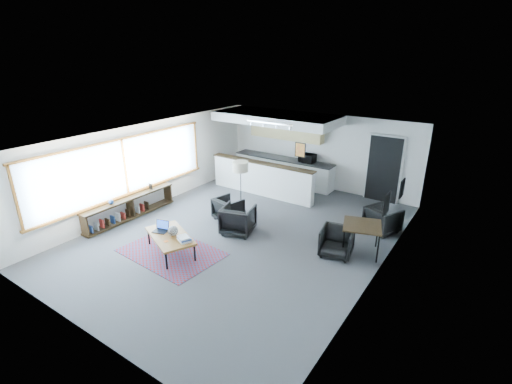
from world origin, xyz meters
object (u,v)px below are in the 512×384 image
Objects in this scene: armchair_right at (238,218)px; book_stack at (184,239)px; ceramic_pot at (173,231)px; dining_chair_far at (383,220)px; microwave at (307,157)px; laptop at (162,228)px; dining_chair_near at (337,243)px; coffee_table at (170,236)px; floor_lamp at (240,169)px; dining_table at (362,227)px; armchair_left at (228,208)px.

book_stack is at bearing 66.28° from armchair_right.
armchair_right is at bearing 82.93° from book_stack.
dining_chair_far is (3.80, 3.93, -0.26)m from ceramic_pot.
armchair_right is 4.20m from microwave.
book_stack is 5.94m from microwave.
microwave is at bearing 65.67° from laptop.
dining_chair_far is (0.54, 1.84, 0.01)m from dining_chair_near.
dining_chair_near is 0.97× the size of dining_chair_far.
laptop is 0.83m from book_stack.
coffee_table is at bearing 51.63° from armchair_right.
floor_lamp reaches higher than dining_table.
armchair_right is (1.04, 1.71, -0.13)m from laptop.
microwave reaches higher than dining_chair_far.
ceramic_pot is 0.37× the size of dining_chair_near.
dining_chair_far is (3.17, 2.21, -0.09)m from armchair_right.
coffee_table is 2.57× the size of dining_chair_near.
laptop is 2.24m from armchair_left.
armchair_right is (0.63, 1.73, -0.18)m from ceramic_pot.
coffee_table is 0.49m from book_stack.
ceramic_pot is at bearing -88.14° from floor_lamp.
dining_table is (4.10, 2.52, 0.12)m from laptop.
armchair_right is at bearing 157.85° from armchair_left.
dining_table is (3.28, 2.58, 0.14)m from book_stack.
armchair_right reaches higher than laptop.
microwave is (0.65, 3.63, 0.76)m from armchair_left.
armchair_left is 1.18m from floor_lamp.
laptop is 0.62× the size of dining_chair_near.
armchair_right is 0.52× the size of floor_lamp.
dining_table is at bearing 34.60° from ceramic_pot.
coffee_table is 6.91× the size of ceramic_pot.
floor_lamp is 3.85m from dining_table.
ceramic_pot is (0.42, -0.02, 0.05)m from laptop.
book_stack is 4.18m from dining_table.
book_stack is (0.48, -0.00, 0.08)m from coffee_table.
coffee_table is at bearing 70.60° from dining_chair_far.
microwave reaches higher than ceramic_pot.
book_stack is 0.57× the size of armchair_left.
armchair_left is at bearing 166.90° from dining_chair_near.
armchair_right is (0.70, 1.77, -0.02)m from coffee_table.
armchair_right is at bearing 59.70° from dining_chair_far.
book_stack is at bearing 115.25° from armchair_left.
floor_lamp is 2.47× the size of dining_chair_near.
armchair_left is at bearing 48.41° from dining_chair_far.
ceramic_pot is 0.22× the size of dining_table.
dining_table is at bearing -4.53° from floor_lamp.
microwave is (0.96, 5.85, 0.57)m from laptop.
armchair_right is at bearing 43.59° from laptop.
microwave reaches higher than armchair_left.
floor_lamp reaches higher than book_stack.
ceramic_pot is 3.88m from dining_chair_near.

